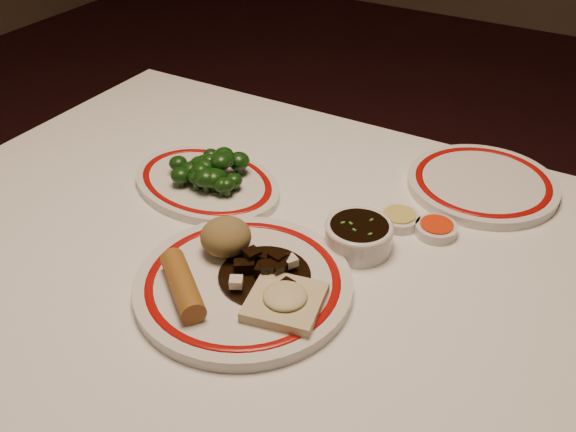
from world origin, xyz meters
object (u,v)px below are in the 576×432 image
(broccoli_pile, at_px, (209,170))
(fried_wonton, at_px, (285,300))
(broccoli_plate, at_px, (206,183))
(soy_bowl, at_px, (359,237))
(rice_mound, at_px, (226,237))
(spring_roll, at_px, (183,285))
(stirfry_heap, at_px, (266,270))
(main_plate, at_px, (244,284))
(dining_table, at_px, (266,298))

(broccoli_pile, bearing_deg, fried_wonton, -37.25)
(broccoli_plate, distance_m, soy_bowl, 0.29)
(broccoli_plate, height_order, broccoli_pile, broccoli_pile)
(rice_mound, distance_m, soy_bowl, 0.19)
(spring_roll, bearing_deg, broccoli_plate, 68.87)
(broccoli_plate, bearing_deg, stirfry_heap, -36.64)
(rice_mound, relative_size, stirfry_heap, 0.57)
(main_plate, relative_size, broccoli_pile, 2.39)
(dining_table, bearing_deg, main_plate, -77.43)
(dining_table, distance_m, soy_bowl, 0.18)
(fried_wonton, bearing_deg, broccoli_pile, 142.75)
(rice_mound, relative_size, broccoli_pile, 0.52)
(broccoli_plate, relative_size, soy_bowl, 3.10)
(main_plate, xyz_separation_m, fried_wonton, (0.07, -0.02, 0.02))
(broccoli_pile, bearing_deg, main_plate, -44.40)
(main_plate, xyz_separation_m, spring_roll, (-0.05, -0.06, 0.02))
(broccoli_plate, xyz_separation_m, broccoli_pile, (0.01, -0.00, 0.03))
(rice_mound, xyz_separation_m, soy_bowl, (0.15, 0.12, -0.02))
(broccoli_plate, xyz_separation_m, soy_bowl, (0.29, -0.02, 0.01))
(dining_table, xyz_separation_m, fried_wonton, (0.09, -0.10, 0.12))
(broccoli_pile, relative_size, soy_bowl, 1.41)
(main_plate, bearing_deg, spring_roll, -129.58)
(soy_bowl, bearing_deg, fried_wonton, -96.50)
(dining_table, height_order, spring_roll, spring_roll)
(rice_mound, xyz_separation_m, spring_roll, (0.00, -0.10, -0.01))
(fried_wonton, distance_m, broccoli_pile, 0.33)
(dining_table, distance_m, spring_roll, 0.20)
(main_plate, distance_m, broccoli_plate, 0.27)
(dining_table, bearing_deg, spring_roll, -102.44)
(main_plate, distance_m, fried_wonton, 0.08)
(stirfry_heap, relative_size, broccoli_pile, 0.90)
(spring_roll, bearing_deg, fried_wonton, -31.11)
(spring_roll, bearing_deg, main_plate, -0.97)
(rice_mound, height_order, broccoli_plate, rice_mound)
(fried_wonton, xyz_separation_m, stirfry_heap, (-0.05, 0.04, -0.00))
(spring_roll, xyz_separation_m, fried_wonton, (0.13, 0.05, -0.01))
(dining_table, relative_size, main_plate, 3.61)
(dining_table, height_order, main_plate, main_plate)
(main_plate, relative_size, soy_bowl, 3.37)
(soy_bowl, bearing_deg, broccoli_plate, 175.49)
(stirfry_heap, xyz_separation_m, broccoli_plate, (-0.22, 0.16, -0.02))
(soy_bowl, bearing_deg, spring_roll, -123.13)
(main_plate, bearing_deg, broccoli_plate, 136.72)
(stirfry_heap, bearing_deg, rice_mound, 167.13)
(spring_roll, distance_m, fried_wonton, 0.14)
(main_plate, distance_m, rice_mound, 0.08)
(soy_bowl, bearing_deg, main_plate, -120.33)
(dining_table, xyz_separation_m, soy_bowl, (0.11, 0.08, 0.11))
(broccoli_plate, bearing_deg, rice_mound, -45.56)
(spring_roll, distance_m, broccoli_pile, 0.28)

